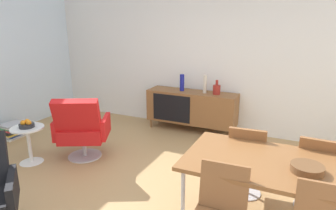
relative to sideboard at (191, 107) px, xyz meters
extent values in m
plane|color=tan|center=(0.18, -2.30, -0.44)|extent=(8.32, 8.32, 0.00)
cube|color=white|center=(0.18, 0.30, 0.96)|extent=(6.80, 0.12, 2.80)
cube|color=brown|center=(0.00, 0.00, 0.00)|extent=(1.60, 0.44, 0.56)
cube|color=black|center=(-0.30, -0.22, 0.00)|extent=(0.70, 0.01, 0.48)
cylinder|color=brown|center=(-0.74, -0.17, -0.36)|extent=(0.03, 0.03, 0.16)
cylinder|color=brown|center=(0.74, -0.17, -0.36)|extent=(0.03, 0.03, 0.16)
cylinder|color=brown|center=(-0.74, 0.17, -0.36)|extent=(0.03, 0.03, 0.16)
cylinder|color=brown|center=(0.74, 0.17, -0.36)|extent=(0.03, 0.03, 0.16)
cylinder|color=navy|center=(-0.19, 0.00, 0.43)|extent=(0.08, 0.08, 0.29)
cylinder|color=maroon|center=(0.44, 0.00, 0.36)|extent=(0.13, 0.13, 0.16)
cylinder|color=maroon|center=(0.44, 0.00, 0.48)|extent=(0.04, 0.04, 0.09)
cylinder|color=beige|center=(0.24, 0.00, 0.44)|extent=(0.06, 0.06, 0.31)
cube|color=brown|center=(1.63, -2.28, 0.28)|extent=(1.60, 0.90, 0.04)
cylinder|color=#B7B7BC|center=(0.91, -2.67, -0.09)|extent=(0.04, 0.04, 0.70)
cylinder|color=#B7B7BC|center=(0.91, -1.89, -0.09)|extent=(0.04, 0.04, 0.70)
cylinder|color=brown|center=(1.85, -2.34, 0.33)|extent=(0.26, 0.26, 0.06)
cube|color=brown|center=(1.97, -2.72, 0.23)|extent=(0.38, 0.10, 0.38)
cube|color=brown|center=(1.27, -2.72, 0.23)|extent=(0.38, 0.10, 0.38)
cube|color=brown|center=(1.28, -1.66, 0.01)|extent=(0.43, 0.43, 0.05)
cube|color=brown|center=(1.29, -1.84, 0.23)|extent=(0.39, 0.11, 0.38)
cylinder|color=#B7B7BC|center=(1.28, -1.66, -0.23)|extent=(0.04, 0.04, 0.42)
cylinder|color=#B7B7BC|center=(1.28, -1.66, -0.43)|extent=(0.36, 0.36, 0.01)
cube|color=brown|center=(1.98, -1.66, 0.01)|extent=(0.42, 0.42, 0.05)
cube|color=brown|center=(1.97, -1.84, 0.23)|extent=(0.38, 0.11, 0.38)
cylinder|color=#B7B7BC|center=(1.98, -1.66, -0.23)|extent=(0.04, 0.04, 0.42)
cylinder|color=#B7B7BC|center=(1.98, -1.66, -0.43)|extent=(0.36, 0.36, 0.01)
cube|color=red|center=(-1.04, -1.67, -0.06)|extent=(0.79, 0.77, 0.20)
cube|color=red|center=(-0.93, -1.89, 0.25)|extent=(0.66, 0.51, 0.51)
cube|color=red|center=(-0.75, -1.52, 0.02)|extent=(0.28, 0.48, 0.28)
cube|color=red|center=(-1.33, -1.82, 0.02)|extent=(0.28, 0.48, 0.28)
cylinder|color=#B7B7BC|center=(-1.04, -1.67, -0.30)|extent=(0.06, 0.06, 0.28)
cylinder|color=#B7B7BC|center=(-1.04, -1.67, -0.43)|extent=(0.48, 0.48, 0.02)
cube|color=black|center=(-0.50, -3.24, 0.02)|extent=(0.42, 0.38, 0.28)
cylinder|color=white|center=(-1.60, -2.13, 0.07)|extent=(0.44, 0.44, 0.02)
cylinder|color=white|center=(-1.60, -2.13, -0.19)|extent=(0.05, 0.05, 0.50)
cone|color=white|center=(-1.60, -2.13, -0.43)|extent=(0.32, 0.32, 0.02)
cylinder|color=#262628|center=(-1.60, -2.13, 0.11)|extent=(0.20, 0.20, 0.05)
sphere|color=orange|center=(-1.56, -2.13, 0.15)|extent=(0.07, 0.07, 0.07)
sphere|color=orange|center=(-1.63, -2.10, 0.15)|extent=(0.07, 0.07, 0.07)
sphere|color=orange|center=(-1.63, -2.16, 0.15)|extent=(0.07, 0.07, 0.07)
cube|color=silver|center=(-2.64, -1.61, -0.43)|extent=(0.27, 0.36, 0.02)
cube|color=#B2B2B7|center=(-2.63, -1.58, -0.40)|extent=(0.27, 0.35, 0.02)
cube|color=#334C8C|center=(-2.63, -1.59, -0.38)|extent=(0.28, 0.34, 0.02)
cube|color=silver|center=(-2.64, -1.61, -0.37)|extent=(0.29, 0.37, 0.02)
cube|color=gold|center=(-2.62, -1.61, -0.34)|extent=(0.31, 0.36, 0.02)
cube|color=#262626|center=(-2.64, -1.60, -0.32)|extent=(0.32, 0.39, 0.03)
cube|color=#262626|center=(-2.63, -1.59, -0.30)|extent=(0.32, 0.38, 0.02)
cube|color=red|center=(-2.63, -1.61, -0.27)|extent=(0.28, 0.34, 0.03)
cube|color=#3F7F4C|center=(-2.64, -1.61, -0.25)|extent=(0.31, 0.37, 0.03)
cube|color=silver|center=(-2.63, -1.59, -0.23)|extent=(0.28, 0.38, 0.01)
cube|color=#B2B2B7|center=(-2.64, -1.59, -0.21)|extent=(0.31, 0.37, 0.01)
cube|color=#B2B2B7|center=(-2.64, -1.60, -0.19)|extent=(0.29, 0.36, 0.02)
camera|label=1|loc=(1.72, -4.75, 1.47)|focal=31.36mm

